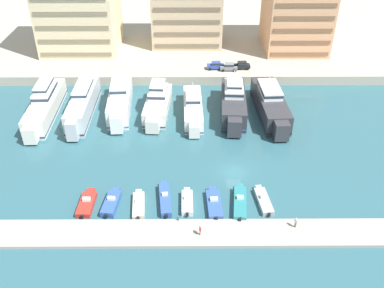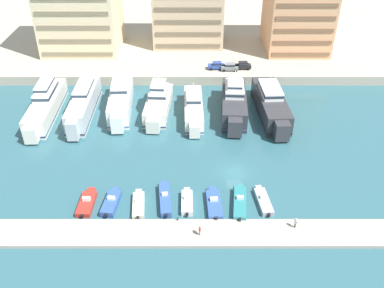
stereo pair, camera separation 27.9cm
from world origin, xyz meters
TOP-DOWN VIEW (x-y plane):
  - ground_plane at (0.00, 0.00)m, footprint 400.00×400.00m
  - quay_promenade at (0.00, 68.66)m, footprint 180.00×70.00m
  - pier_dock at (0.00, -14.47)m, footprint 120.00×5.28m
  - yacht_ivory_far_left at (-37.47, 19.94)m, footprint 4.89×22.82m
  - yacht_silver_left at (-29.72, 20.39)m, footprint 4.01×22.25m
  - yacht_white_mid_left at (-22.25, 21.70)m, footprint 5.36×19.70m
  - yacht_ivory_center_left at (-14.29, 20.97)m, footprint 5.56×17.51m
  - yacht_ivory_center at (-6.94, 19.61)m, footprint 4.09×18.29m
  - yacht_charcoal_center_right at (1.49, 20.70)m, footprint 5.97×20.26m
  - yacht_charcoal_mid_right at (9.08, 20.07)m, footprint 5.92×21.92m
  - motorboat_red_far_left at (-23.47, -8.21)m, footprint 2.32×6.60m
  - motorboat_blue_left at (-19.65, -8.25)m, footprint 2.58×6.54m
  - motorboat_cream_mid_left at (-15.46, -8.56)m, footprint 2.22×6.63m
  - motorboat_blue_center_left at (-11.46, -7.47)m, footprint 2.36×8.14m
  - motorboat_white_center at (-8.02, -8.06)m, footprint 1.77×6.17m
  - motorboat_blue_center_right at (-3.87, -8.41)m, footprint 2.43×7.43m
  - motorboat_teal_mid_right at (0.12, -8.29)m, footprint 2.61×8.33m
  - motorboat_grey_right at (3.81, -7.74)m, footprint 2.44×6.99m
  - car_blue_far_left at (-1.32, 38.16)m, footprint 4.17×2.05m
  - car_grey_left at (1.79, 37.33)m, footprint 4.13×1.98m
  - car_black_mid_left at (4.94, 38.20)m, footprint 4.20×2.13m
  - apartment_block_far_left at (-35.96, 52.12)m, footprint 19.64×17.35m
  - apartment_block_left at (-8.27, 57.30)m, footprint 18.72×15.71m
  - apartment_block_mid_left at (20.04, 52.55)m, footprint 16.10×17.76m
  - pedestrian_near_edge at (7.52, -13.52)m, footprint 0.41×0.61m
  - pedestrian_mid_deck at (-6.17, -14.95)m, footprint 0.26×0.64m
  - bollard_west at (-9.32, -12.08)m, footprint 0.20×0.20m
  - bollard_west_mid at (-0.17, -12.08)m, footprint 0.20×0.20m

SIDE VIEW (x-z plane):
  - ground_plane at x=0.00m, z-range 0.00..0.00m
  - pier_dock at x=0.00m, z-range 0.00..0.51m
  - motorboat_cream_mid_left at x=-15.46m, z-range -0.17..1.02m
  - motorboat_grey_right at x=3.81m, z-range -0.22..1.10m
  - motorboat_red_far_left at x=-23.47m, z-range -0.24..1.14m
  - motorboat_blue_center_right at x=-3.87m, z-range -0.23..1.19m
  - motorboat_white_center at x=-8.02m, z-range -0.23..1.21m
  - motorboat_teal_mid_right at x=0.12m, z-range -0.23..1.31m
  - motorboat_blue_left at x=-19.65m, z-range -0.20..1.31m
  - motorboat_blue_center_left at x=-11.46m, z-range -0.18..1.30m
  - bollard_west at x=-9.32m, z-range 0.54..1.15m
  - bollard_west_mid at x=-0.17m, z-range 0.54..1.15m
  - quay_promenade at x=0.00m, z-range 0.00..2.23m
  - pedestrian_mid_deck at x=-6.17m, z-range 0.67..2.33m
  - pedestrian_near_edge at x=7.52m, z-range 0.68..2.40m
  - yacht_ivory_center at x=-6.94m, z-range -1.37..5.12m
  - yacht_ivory_center_left at x=-14.29m, z-range -1.78..6.25m
  - yacht_charcoal_mid_right at x=9.08m, z-range -1.36..6.08m
  - yacht_white_mid_left at x=-22.25m, z-range -1.40..6.30m
  - yacht_ivory_far_left at x=-37.47m, z-range -1.74..6.66m
  - yacht_silver_left at x=-29.72m, z-range -1.32..6.25m
  - yacht_charcoal_center_right at x=1.49m, z-range -1.72..6.84m
  - car_blue_far_left at x=-1.32m, z-range 2.31..4.11m
  - car_grey_left at x=1.79m, z-range 2.31..4.11m
  - car_black_mid_left at x=4.94m, z-range 2.31..4.11m
  - apartment_block_left at x=-8.27m, z-range 1.29..22.71m
  - apartment_block_far_left at x=-35.96m, z-range 1.28..27.40m
  - apartment_block_mid_left at x=20.04m, z-range 1.29..28.01m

